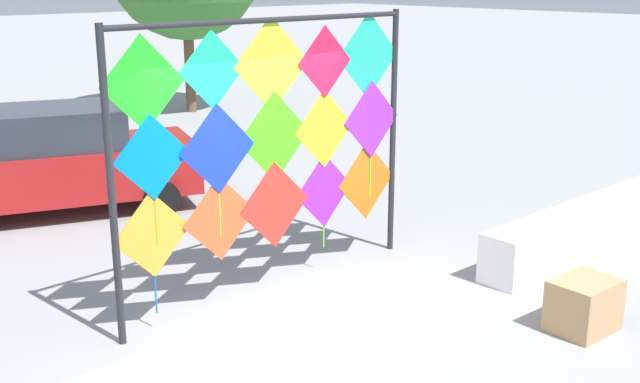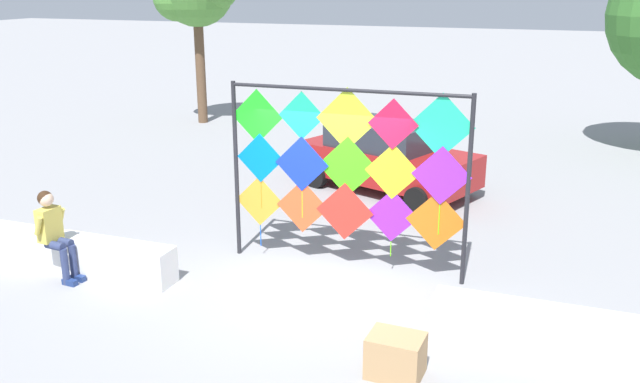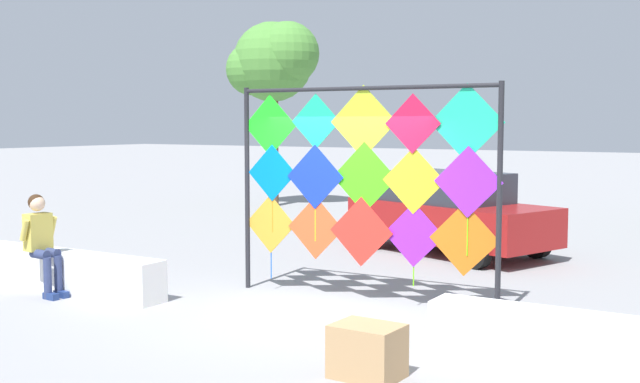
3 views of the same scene
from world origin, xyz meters
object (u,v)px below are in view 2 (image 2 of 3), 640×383
at_px(kite_display_rack, 348,163).
at_px(parked_car, 386,156).
at_px(seated_vendor, 54,229).
at_px(cardboard_box_large, 396,356).

height_order(kite_display_rack, parked_car, kite_display_rack).
height_order(seated_vendor, cardboard_box_large, seated_vendor).
bearing_deg(cardboard_box_large, seated_vendor, 171.75).
xyz_separation_m(seated_vendor, cardboard_box_large, (5.54, -0.80, -0.57)).
xyz_separation_m(parked_car, cardboard_box_large, (2.05, -7.15, -0.51)).
relative_size(kite_display_rack, seated_vendor, 2.70).
distance_m(seated_vendor, cardboard_box_large, 5.63).
height_order(kite_display_rack, cardboard_box_large, kite_display_rack).
bearing_deg(kite_display_rack, parked_car, 97.07).
bearing_deg(seated_vendor, parked_car, 61.16).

